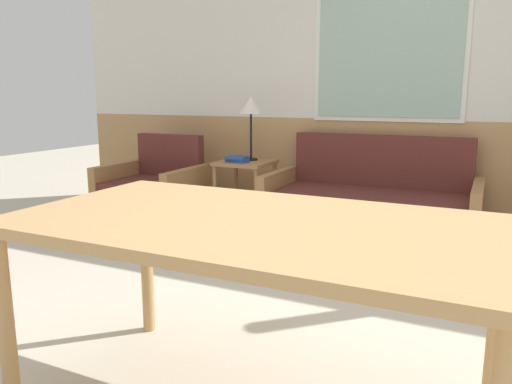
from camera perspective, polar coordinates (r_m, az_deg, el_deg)
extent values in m
plane|color=beige|center=(2.36, 6.93, -19.26)|extent=(16.00, 16.00, 0.00)
cube|color=tan|center=(4.67, 17.42, 1.90)|extent=(7.20, 0.06, 0.97)
cube|color=silver|center=(4.66, 18.44, 18.52)|extent=(7.20, 0.06, 1.73)
cube|color=white|center=(4.63, 14.87, 15.23)|extent=(1.32, 0.01, 1.20)
cube|color=#99BCA8|center=(4.62, 14.86, 15.24)|extent=(1.24, 0.02, 1.12)
cube|color=#9E7042|center=(4.31, 12.67, -4.77)|extent=(1.71, 0.82, 0.06)
cube|color=#5B2823|center=(4.24, 12.72, -2.36)|extent=(1.55, 0.74, 0.32)
cube|color=#5B2823|center=(4.54, 14.01, 3.46)|extent=(1.55, 0.10, 0.46)
cube|color=#9E7042|center=(4.49, 2.63, -0.82)|extent=(0.08, 0.82, 0.52)
cube|color=#9E7042|center=(4.16, 23.82, -2.75)|extent=(0.08, 0.82, 0.52)
cube|color=#9E7042|center=(4.91, -11.69, -2.77)|extent=(0.88, 0.74, 0.06)
cube|color=#5B2823|center=(4.85, -11.92, -0.62)|extent=(0.72, 0.66, 0.32)
cube|color=#5B2823|center=(5.06, -9.75, 4.18)|extent=(0.72, 0.10, 0.41)
cube|color=#9E7042|center=(5.11, -15.38, 0.26)|extent=(0.08, 0.74, 0.52)
cube|color=#9E7042|center=(4.63, -7.83, -0.53)|extent=(0.08, 0.74, 0.52)
cube|color=#9E7042|center=(4.61, -1.23, 3.36)|extent=(0.48, 0.48, 0.03)
cylinder|color=#9E7042|center=(4.57, -4.72, -0.44)|extent=(0.04, 0.04, 0.55)
cylinder|color=#9E7042|center=(4.38, 0.00, -0.91)|extent=(0.04, 0.04, 0.55)
cylinder|color=#9E7042|center=(4.93, -2.30, 0.44)|extent=(0.04, 0.04, 0.55)
cylinder|color=#9E7042|center=(4.75, 2.15, 0.04)|extent=(0.04, 0.04, 0.55)
cylinder|color=black|center=(4.67, -0.57, 3.77)|extent=(0.12, 0.12, 0.02)
cylinder|color=black|center=(4.65, -0.58, 6.42)|extent=(0.02, 0.02, 0.41)
cone|color=silver|center=(4.63, -0.58, 9.93)|extent=(0.22, 0.22, 0.16)
cube|color=#234799|center=(4.54, -2.15, 3.62)|extent=(0.22, 0.15, 0.03)
cube|color=#234799|center=(4.54, -2.15, 3.97)|extent=(0.18, 0.14, 0.03)
cube|color=tan|center=(1.74, -0.17, -3.72)|extent=(1.71, 0.93, 0.04)
cylinder|color=tan|center=(2.06, -26.66, -13.88)|extent=(0.06, 0.06, 0.73)
cylinder|color=tan|center=(2.58, -12.40, -7.83)|extent=(0.06, 0.06, 0.73)
cylinder|color=tan|center=(2.09, 25.78, -13.37)|extent=(0.06, 0.06, 0.73)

